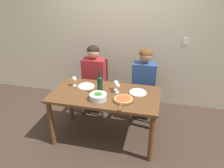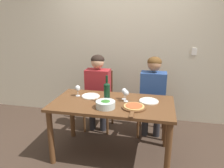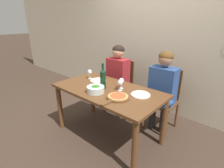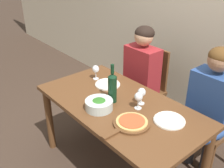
{
  "view_description": "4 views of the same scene",
  "coord_description": "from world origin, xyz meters",
  "px_view_note": "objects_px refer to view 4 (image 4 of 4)",
  "views": [
    {
      "loc": [
        0.73,
        -2.62,
        2.2
      ],
      "look_at": [
        0.1,
        0.02,
        0.9
      ],
      "focal_mm": 35.0,
      "sensor_mm": 36.0,
      "label": 1
    },
    {
      "loc": [
        0.54,
        -2.51,
        1.77
      ],
      "look_at": [
        -0.04,
        0.16,
        0.94
      ],
      "focal_mm": 35.0,
      "sensor_mm": 36.0,
      "label": 2
    },
    {
      "loc": [
        1.51,
        -1.62,
        1.66
      ],
      "look_at": [
        0.07,
        0.01,
        0.84
      ],
      "focal_mm": 28.0,
      "sensor_mm": 36.0,
      "label": 3
    },
    {
      "loc": [
        1.44,
        -1.3,
        1.94
      ],
      "look_at": [
        -0.13,
        0.03,
        0.88
      ],
      "focal_mm": 42.0,
      "sensor_mm": 36.0,
      "label": 4
    }
  ],
  "objects_px": {
    "broccoli_bowl": "(99,104)",
    "dinner_plate_left": "(108,84)",
    "person_woman": "(141,70)",
    "wine_glass_right": "(142,93)",
    "wine_bottle": "(112,87)",
    "wine_glass_left": "(96,70)",
    "wine_glass_centre": "(139,98)",
    "chair_right": "(213,118)",
    "chair_left": "(147,86)",
    "dinner_plate_right": "(169,120)",
    "person_man": "(211,100)",
    "pizza_on_board": "(131,123)"
  },
  "relations": [
    {
      "from": "chair_right",
      "to": "dinner_plate_right",
      "type": "distance_m",
      "value": 0.69
    },
    {
      "from": "dinner_plate_right",
      "to": "pizza_on_board",
      "type": "xyz_separation_m",
      "value": [
        -0.16,
        -0.26,
        0.01
      ]
    },
    {
      "from": "chair_left",
      "to": "wine_glass_left",
      "type": "distance_m",
      "value": 0.74
    },
    {
      "from": "person_woman",
      "to": "broccoli_bowl",
      "type": "height_order",
      "value": "person_woman"
    },
    {
      "from": "wine_glass_centre",
      "to": "dinner_plate_left",
      "type": "bearing_deg",
      "value": 171.5
    },
    {
      "from": "chair_left",
      "to": "dinner_plate_right",
      "type": "height_order",
      "value": "chair_left"
    },
    {
      "from": "person_woman",
      "to": "pizza_on_board",
      "type": "bearing_deg",
      "value": -50.0
    },
    {
      "from": "dinner_plate_left",
      "to": "wine_glass_centre",
      "type": "height_order",
      "value": "wine_glass_centre"
    },
    {
      "from": "broccoli_bowl",
      "to": "wine_glass_left",
      "type": "relative_size",
      "value": 1.54
    },
    {
      "from": "person_woman",
      "to": "person_man",
      "type": "distance_m",
      "value": 0.86
    },
    {
      "from": "dinner_plate_left",
      "to": "wine_glass_left",
      "type": "relative_size",
      "value": 1.63
    },
    {
      "from": "broccoli_bowl",
      "to": "dinner_plate_left",
      "type": "distance_m",
      "value": 0.44
    },
    {
      "from": "chair_right",
      "to": "dinner_plate_left",
      "type": "relative_size",
      "value": 3.85
    },
    {
      "from": "chair_right",
      "to": "wine_bottle",
      "type": "xyz_separation_m",
      "value": [
        -0.55,
        -0.79,
        0.38
      ]
    },
    {
      "from": "person_man",
      "to": "wine_glass_centre",
      "type": "relative_size",
      "value": 8.19
    },
    {
      "from": "wine_bottle",
      "to": "dinner_plate_right",
      "type": "distance_m",
      "value": 0.55
    },
    {
      "from": "dinner_plate_left",
      "to": "broccoli_bowl",
      "type": "bearing_deg",
      "value": -48.59
    },
    {
      "from": "wine_glass_left",
      "to": "chair_left",
      "type": "bearing_deg",
      "value": 78.31
    },
    {
      "from": "chair_left",
      "to": "wine_bottle",
      "type": "xyz_separation_m",
      "value": [
        0.31,
        -0.79,
        0.38
      ]
    },
    {
      "from": "dinner_plate_left",
      "to": "wine_glass_left",
      "type": "height_order",
      "value": "wine_glass_left"
    },
    {
      "from": "person_woman",
      "to": "wine_glass_right",
      "type": "xyz_separation_m",
      "value": [
        0.5,
        -0.52,
        0.11
      ]
    },
    {
      "from": "wine_glass_right",
      "to": "person_woman",
      "type": "bearing_deg",
      "value": 134.29
    },
    {
      "from": "chair_right",
      "to": "dinner_plate_left",
      "type": "distance_m",
      "value": 1.06
    },
    {
      "from": "chair_right",
      "to": "person_woman",
      "type": "height_order",
      "value": "person_woman"
    },
    {
      "from": "wine_glass_left",
      "to": "wine_bottle",
      "type": "bearing_deg",
      "value": -19.23
    },
    {
      "from": "person_man",
      "to": "wine_glass_left",
      "type": "bearing_deg",
      "value": -152.15
    },
    {
      "from": "wine_glass_left",
      "to": "wine_glass_centre",
      "type": "relative_size",
      "value": 1.0
    },
    {
      "from": "dinner_plate_right",
      "to": "wine_glass_left",
      "type": "xyz_separation_m",
      "value": [
        -0.96,
        0.01,
        0.1
      ]
    },
    {
      "from": "wine_bottle",
      "to": "wine_glass_right",
      "type": "distance_m",
      "value": 0.25
    },
    {
      "from": "chair_right",
      "to": "dinner_plate_left",
      "type": "xyz_separation_m",
      "value": [
        -0.81,
        -0.63,
        0.25
      ]
    },
    {
      "from": "person_woman",
      "to": "broccoli_bowl",
      "type": "xyz_separation_m",
      "value": [
        0.34,
        -0.84,
        0.05
      ]
    },
    {
      "from": "dinner_plate_right",
      "to": "person_man",
      "type": "bearing_deg",
      "value": 86.4
    },
    {
      "from": "dinner_plate_left",
      "to": "wine_glass_centre",
      "type": "distance_m",
      "value": 0.51
    },
    {
      "from": "chair_left",
      "to": "broccoli_bowl",
      "type": "height_order",
      "value": "chair_left"
    },
    {
      "from": "person_man",
      "to": "wine_glass_centre",
      "type": "bearing_deg",
      "value": -118.5
    },
    {
      "from": "dinner_plate_right",
      "to": "wine_glass_right",
      "type": "xyz_separation_m",
      "value": [
        -0.32,
        0.02,
        0.1
      ]
    },
    {
      "from": "wine_bottle",
      "to": "wine_glass_left",
      "type": "xyz_separation_m",
      "value": [
        -0.44,
        0.16,
        -0.04
      ]
    },
    {
      "from": "wine_bottle",
      "to": "wine_glass_right",
      "type": "height_order",
      "value": "wine_bottle"
    },
    {
      "from": "broccoli_bowl",
      "to": "pizza_on_board",
      "type": "distance_m",
      "value": 0.34
    },
    {
      "from": "chair_right",
      "to": "person_woman",
      "type": "bearing_deg",
      "value": -172.53
    },
    {
      "from": "chair_right",
      "to": "wine_glass_left",
      "type": "bearing_deg",
      "value": -147.3
    },
    {
      "from": "broccoli_bowl",
      "to": "chair_right",
      "type": "bearing_deg",
      "value": 61.18
    },
    {
      "from": "chair_right",
      "to": "broccoli_bowl",
      "type": "distance_m",
      "value": 1.13
    },
    {
      "from": "chair_left",
      "to": "dinner_plate_left",
      "type": "relative_size",
      "value": 3.85
    },
    {
      "from": "chair_right",
      "to": "person_woman",
      "type": "relative_size",
      "value": 0.77
    },
    {
      "from": "chair_right",
      "to": "wine_glass_left",
      "type": "distance_m",
      "value": 1.23
    },
    {
      "from": "chair_left",
      "to": "dinner_plate_right",
      "type": "distance_m",
      "value": 1.08
    },
    {
      "from": "pizza_on_board",
      "to": "wine_glass_centre",
      "type": "relative_size",
      "value": 2.81
    },
    {
      "from": "chair_left",
      "to": "wine_glass_right",
      "type": "xyz_separation_m",
      "value": [
        0.5,
        -0.63,
        0.34
      ]
    },
    {
      "from": "chair_left",
      "to": "person_woman",
      "type": "relative_size",
      "value": 0.77
    }
  ]
}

